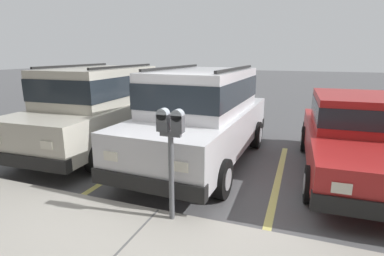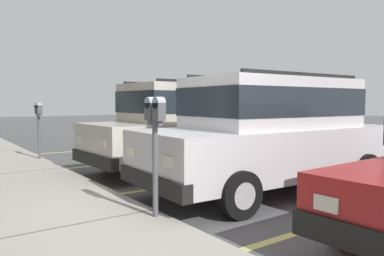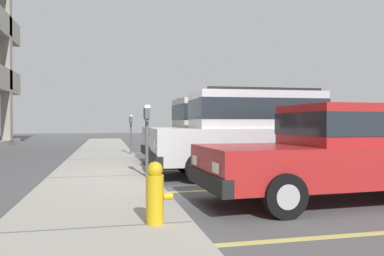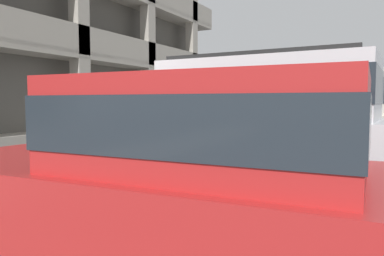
{
  "view_description": "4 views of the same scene",
  "coord_description": "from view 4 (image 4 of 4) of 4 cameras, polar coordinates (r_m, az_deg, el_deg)",
  "views": [
    {
      "loc": [
        -1.8,
        3.68,
        2.3
      ],
      "look_at": [
        -0.11,
        -0.86,
        1.09
      ],
      "focal_mm": 28.0,
      "sensor_mm": 36.0,
      "label": 1
    },
    {
      "loc": [
        -4.33,
        2.68,
        1.56
      ],
      "look_at": [
        0.04,
        -0.45,
        1.2
      ],
      "focal_mm": 35.0,
      "sensor_mm": 36.0,
      "label": 2
    },
    {
      "loc": [
        -8.15,
        1.17,
        1.25
      ],
      "look_at": [
        -0.04,
        -0.68,
        1.14
      ],
      "focal_mm": 35.0,
      "sensor_mm": 36.0,
      "label": 3
    },
    {
      "loc": [
        -5.23,
        -3.82,
        1.37
      ],
      "look_at": [
        0.39,
        -0.86,
        0.93
      ],
      "focal_mm": 35.0,
      "sensor_mm": 36.0,
      "label": 4
    }
  ],
  "objects": [
    {
      "name": "parking_meter_far",
      "position": [
        11.72,
        7.12,
        3.13
      ],
      "size": [
        0.35,
        0.12,
        1.45
      ],
      "color": "#595B60",
      "rests_on": "sidewalk"
    },
    {
      "name": "parking_meter_near",
      "position": [
        6.47,
        -12.36,
        2.81
      ],
      "size": [
        0.35,
        0.12,
        1.51
      ],
      "color": "#595B60",
      "rests_on": "sidewalk"
    },
    {
      "name": "red_sedan",
      "position": [
        2.79,
        -0.18,
        -7.39
      ],
      "size": [
        1.94,
        4.53,
        1.54
      ],
      "rotation": [
        0.0,
        0.0,
        0.03
      ],
      "color": "red",
      "rests_on": "ground_plane"
    },
    {
      "name": "parking_stall_lines",
      "position": [
        7.28,
        7.89,
        -6.86
      ],
      "size": [
        12.15,
        4.8,
        0.01
      ],
      "color": "#DBD16B",
      "rests_on": "ground_plane"
    },
    {
      "name": "sidewalk",
      "position": [
        7.43,
        -16.49,
        -6.31
      ],
      "size": [
        40.0,
        2.2,
        0.12
      ],
      "color": "#ADA89E",
      "rests_on": "ground_plane"
    },
    {
      "name": "ground_plane",
      "position": [
        6.63,
        -8.3,
        -8.41
      ],
      "size": [
        80.0,
        80.0,
        0.1
      ],
      "color": "#565659"
    },
    {
      "name": "dark_hatchback",
      "position": [
        8.19,
        17.13,
        1.85
      ],
      "size": [
        2.15,
        4.85,
        2.03
      ],
      "rotation": [
        0.0,
        0.0,
        0.04
      ],
      "color": "beige",
      "rests_on": "ground_plane"
    },
    {
      "name": "silver_suv",
      "position": [
        5.62,
        11.19,
        1.05
      ],
      "size": [
        2.14,
        4.84,
        2.03
      ],
      "rotation": [
        0.0,
        0.0,
        -0.04
      ],
      "color": "silver",
      "rests_on": "ground_plane"
    }
  ]
}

